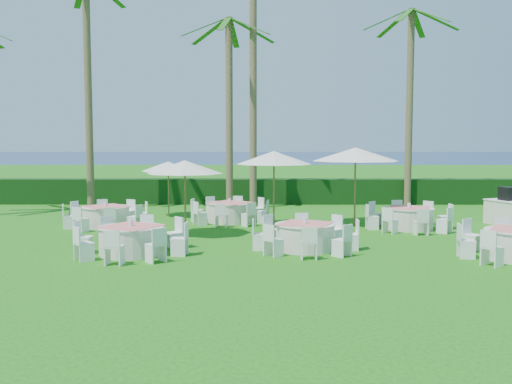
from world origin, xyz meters
TOP-DOWN VIEW (x-y plane):
  - ground at (0.00, 0.00)m, footprint 120.00×120.00m
  - hedge at (0.00, 12.00)m, footprint 34.00×1.00m
  - ocean at (0.00, 102.00)m, footprint 260.00×260.00m
  - banquet_table_a at (-3.77, -0.60)m, footprint 3.04×3.04m
  - banquet_table_b at (0.91, 0.06)m, footprint 2.93×2.93m
  - banquet_table_d at (-5.77, 4.35)m, footprint 2.85×2.85m
  - banquet_table_e at (-1.45, 5.56)m, footprint 2.94×2.94m
  - banquet_table_f at (4.78, 3.88)m, footprint 2.96×2.96m
  - umbrella_a at (-2.71, 2.41)m, footprint 2.40×2.40m
  - umbrella_b at (0.16, 4.37)m, footprint 2.62×2.62m
  - umbrella_c at (-3.98, 7.13)m, footprint 2.14×2.14m
  - umbrella_d at (3.07, 4.74)m, footprint 3.08×3.08m
  - palm_a at (-7.73, 9.28)m, footprint 4.41×4.04m
  - palm_b at (-1.70, 10.46)m, footprint 4.15×4.40m
  - palm_c at (-0.62, 10.08)m, footprint 4.30×4.34m
  - palm_d at (6.67, 11.30)m, footprint 4.40×3.97m

SIDE VIEW (x-z plane):
  - ground at x=0.00m, z-range 0.00..0.00m
  - ocean at x=0.00m, z-range 0.00..0.00m
  - banquet_table_d at x=-5.77m, z-range -0.06..0.83m
  - banquet_table_e at x=-1.45m, z-range -0.06..0.84m
  - banquet_table_b at x=0.91m, z-range -0.06..0.84m
  - banquet_table_f at x=4.78m, z-range -0.06..0.84m
  - banquet_table_a at x=-3.77m, z-range -0.06..0.86m
  - hedge at x=0.00m, z-range 0.00..1.20m
  - umbrella_c at x=-3.98m, z-range 0.91..3.12m
  - umbrella_a at x=-2.71m, z-range 0.99..3.40m
  - umbrella_b at x=0.16m, z-range 1.10..3.77m
  - umbrella_d at x=3.07m, z-range 1.15..3.94m
  - palm_b at x=-1.70m, z-range 0.45..9.01m
  - palm_d at x=6.67m, z-range 0.46..9.59m
  - palm_a at x=-7.73m, z-range 0.47..10.57m
  - palm_c at x=-0.62m, z-range 0.49..13.05m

